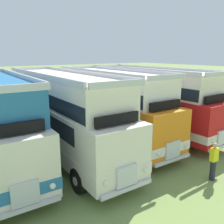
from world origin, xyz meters
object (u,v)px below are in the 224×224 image
at_px(bus_eighth_in_row, 147,98).
at_px(marshal_person, 214,161).
at_px(bus_seventh_in_row, 111,104).
at_px(bus_sixth_in_row, 62,111).

bearing_deg(bus_eighth_in_row, marshal_person, -109.42).
distance_m(bus_eighth_in_row, marshal_person, 7.61).
relative_size(bus_seventh_in_row, marshal_person, 5.87).
xyz_separation_m(bus_sixth_in_row, bus_eighth_in_row, (6.59, 0.35, -0.00)).
bearing_deg(bus_seventh_in_row, bus_sixth_in_row, -179.96).
xyz_separation_m(bus_sixth_in_row, bus_seventh_in_row, (3.30, 0.00, -0.01)).
xyz_separation_m(bus_eighth_in_row, marshal_person, (-2.48, -7.04, -1.48)).
xyz_separation_m(bus_seventh_in_row, bus_eighth_in_row, (3.29, 0.35, 0.01)).
height_order(bus_seventh_in_row, bus_eighth_in_row, same).
bearing_deg(bus_sixth_in_row, bus_eighth_in_row, 3.08).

